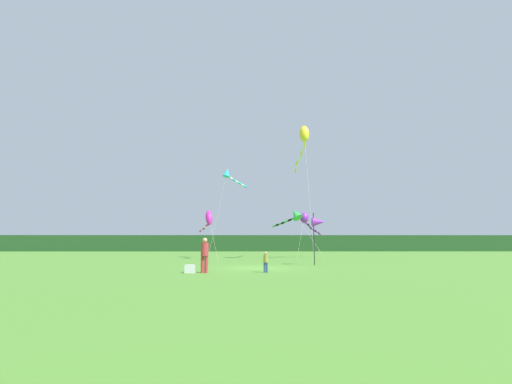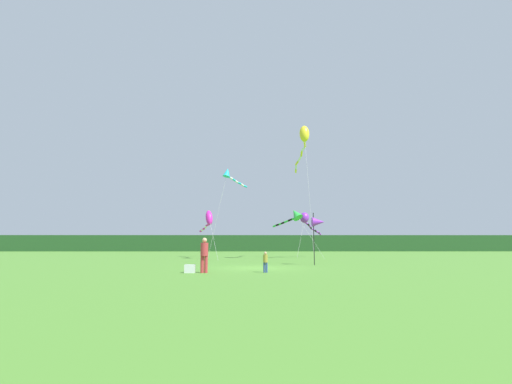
{
  "view_description": "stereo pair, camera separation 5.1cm",
  "coord_description": "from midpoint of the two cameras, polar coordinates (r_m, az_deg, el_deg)",
  "views": [
    {
      "loc": [
        -0.23,
        -21.93,
        1.54
      ],
      "look_at": [
        0.0,
        6.0,
        5.67
      ],
      "focal_mm": 24.24,
      "sensor_mm": 36.0,
      "label": 1
    },
    {
      "loc": [
        -0.18,
        -21.93,
        1.54
      ],
      "look_at": [
        0.0,
        6.0,
        5.67
      ],
      "focal_mm": 24.24,
      "sensor_mm": 36.0,
      "label": 2
    }
  ],
  "objects": [
    {
      "name": "kite_cyan",
      "position": [
        37.4,
        -4.56,
        2.92
      ],
      "size": [
        3.82,
        4.06,
        9.58
      ],
      "color": "#B2B2B2",
      "rests_on": "ground"
    },
    {
      "name": "ground_plane",
      "position": [
        21.98,
        0.06,
        -12.42
      ],
      "size": [
        120.0,
        120.0,
        0.0
      ],
      "primitive_type": "plane",
      "color": "#4C842D"
    },
    {
      "name": "kite_magenta",
      "position": [
        35.05,
        -7.9,
        -4.45
      ],
      "size": [
        2.68,
        6.08,
        4.95
      ],
      "color": "#B2B2B2",
      "rests_on": "ground"
    },
    {
      "name": "kite_yellow",
      "position": [
        34.44,
        7.8,
        8.8
      ],
      "size": [
        0.95,
        10.95,
        12.88
      ],
      "color": "#B2B2B2",
      "rests_on": "ground"
    },
    {
      "name": "banner_flag_pole",
      "position": [
        25.22,
        10.18,
        -4.97
      ],
      "size": [
        0.9,
        0.7,
        3.7
      ],
      "color": "black",
      "rests_on": "ground"
    },
    {
      "name": "kite_green",
      "position": [
        36.49,
        6.33,
        -3.77
      ],
      "size": [
        4.8,
        4.59,
        5.3
      ],
      "color": "#B2B2B2",
      "rests_on": "ground"
    },
    {
      "name": "person_adult",
      "position": [
        18.55,
        -8.55,
        -9.95
      ],
      "size": [
        0.4,
        0.4,
        1.81
      ],
      "color": "#B23338",
      "rests_on": "ground"
    },
    {
      "name": "distant_treeline",
      "position": [
        66.93,
        -0.3,
        -8.44
      ],
      "size": [
        108.0,
        3.76,
        3.01
      ],
      "primitive_type": "cube",
      "color": "#234C23",
      "rests_on": "ground"
    },
    {
      "name": "kite_purple",
      "position": [
        37.72,
        8.17,
        -4.52
      ],
      "size": [
        3.64,
        5.84,
        4.91
      ],
      "color": "#B2B2B2",
      "rests_on": "ground"
    },
    {
      "name": "cooler_box",
      "position": [
        18.74,
        -10.88,
        -12.33
      ],
      "size": [
        0.53,
        0.39,
        0.42
      ],
      "primitive_type": "cube",
      "color": "silver",
      "rests_on": "ground"
    },
    {
      "name": "person_child",
      "position": [
        18.63,
        1.53,
        -11.28
      ],
      "size": [
        0.24,
        0.24,
        1.08
      ],
      "color": "#334C8C",
      "rests_on": "ground"
    }
  ]
}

